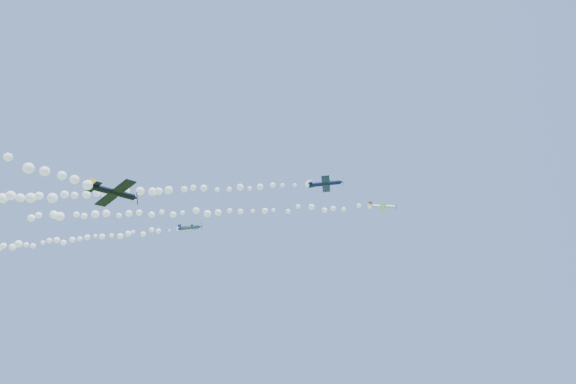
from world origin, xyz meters
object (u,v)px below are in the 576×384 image
at_px(plane_navy, 326,184).
at_px(plane_black, 115,192).
at_px(plane_white, 383,207).
at_px(plane_grey, 190,227).

relative_size(plane_navy, plane_black, 0.97).
bearing_deg(plane_white, plane_black, -141.08).
bearing_deg(plane_grey, plane_white, 11.96).
distance_m(plane_white, plane_black, 58.21).
bearing_deg(plane_grey, plane_navy, -3.03).
bearing_deg(plane_navy, plane_black, -136.49).
xyz_separation_m(plane_grey, plane_black, (10.42, -35.07, -6.17)).
bearing_deg(plane_grey, plane_black, -79.83).
distance_m(plane_white, plane_grey, 43.21).
relative_size(plane_white, plane_black, 0.79).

